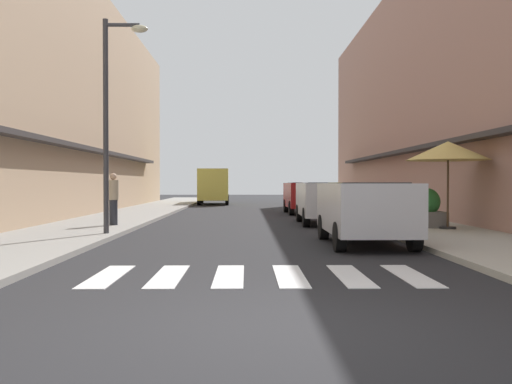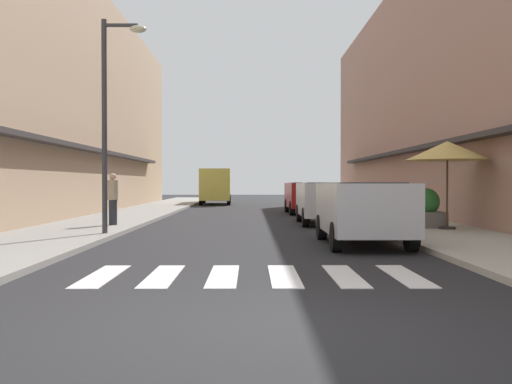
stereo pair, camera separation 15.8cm
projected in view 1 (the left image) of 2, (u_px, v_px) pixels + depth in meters
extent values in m
plane|color=#232326|center=(252.00, 220.00, 22.59)|extent=(92.38, 92.38, 0.00)
cube|color=gray|center=(119.00, 218.00, 22.51)|extent=(3.16, 58.79, 0.12)
cube|color=#ADA899|center=(383.00, 218.00, 22.68)|extent=(3.16, 58.79, 0.12)
cube|color=tan|center=(25.00, 93.00, 23.45)|extent=(5.00, 39.79, 10.26)
cube|color=#332D2D|center=(93.00, 150.00, 23.54)|extent=(0.50, 27.85, 0.16)
cube|color=#A87A6B|center=(475.00, 87.00, 23.75)|extent=(5.00, 39.79, 10.87)
cube|color=#332D2D|center=(409.00, 150.00, 23.75)|extent=(0.50, 27.85, 0.16)
cube|color=silver|center=(108.00, 276.00, 8.96)|extent=(0.45, 2.20, 0.01)
cube|color=silver|center=(169.00, 276.00, 8.97)|extent=(0.45, 2.20, 0.01)
cube|color=silver|center=(229.00, 276.00, 8.99)|extent=(0.45, 2.20, 0.01)
cube|color=silver|center=(290.00, 276.00, 9.00)|extent=(0.45, 2.20, 0.01)
cube|color=silver|center=(350.00, 276.00, 9.02)|extent=(0.45, 2.20, 0.01)
cube|color=silver|center=(410.00, 275.00, 9.03)|extent=(0.45, 2.20, 0.01)
cube|color=silver|center=(365.00, 207.00, 13.44)|extent=(1.78, 4.02, 1.13)
cube|color=black|center=(366.00, 195.00, 13.24)|extent=(1.48, 2.26, 0.56)
cylinder|color=black|center=(323.00, 227.00, 14.77)|extent=(0.22, 0.64, 0.64)
cylinder|color=black|center=(385.00, 227.00, 14.78)|extent=(0.22, 0.64, 0.64)
cylinder|color=black|center=(339.00, 237.00, 12.12)|extent=(0.22, 0.64, 0.64)
cylinder|color=black|center=(414.00, 237.00, 12.14)|extent=(0.22, 0.64, 0.64)
cube|color=silver|center=(325.00, 199.00, 20.21)|extent=(1.79, 4.12, 1.13)
cube|color=black|center=(326.00, 190.00, 20.00)|extent=(1.49, 2.31, 0.56)
cylinder|color=black|center=(299.00, 213.00, 21.57)|extent=(0.23, 0.64, 0.64)
cylinder|color=black|center=(342.00, 213.00, 21.58)|extent=(0.23, 0.64, 0.64)
cylinder|color=black|center=(306.00, 217.00, 18.86)|extent=(0.23, 0.64, 0.64)
cylinder|color=black|center=(354.00, 217.00, 18.87)|extent=(0.23, 0.64, 0.64)
cube|color=maroon|center=(305.00, 195.00, 26.96)|extent=(1.83, 3.99, 1.13)
cube|color=black|center=(306.00, 188.00, 26.75)|extent=(1.52, 2.24, 0.56)
cylinder|color=black|center=(286.00, 206.00, 28.24)|extent=(0.23, 0.64, 0.64)
cylinder|color=black|center=(318.00, 206.00, 28.30)|extent=(0.23, 0.64, 0.64)
cylinder|color=black|center=(291.00, 208.00, 25.63)|extent=(0.23, 0.64, 0.64)
cylinder|color=black|center=(327.00, 208.00, 25.69)|extent=(0.23, 0.64, 0.64)
cube|color=#D8CC4C|center=(214.00, 184.00, 38.66)|extent=(2.10, 5.45, 2.03)
cube|color=black|center=(214.00, 173.00, 38.38)|extent=(1.72, 3.07, 0.56)
cylinder|color=black|center=(202.00, 199.00, 40.42)|extent=(0.24, 0.65, 0.64)
cylinder|color=black|center=(227.00, 199.00, 40.50)|extent=(0.24, 0.65, 0.64)
cylinder|color=black|center=(199.00, 200.00, 36.86)|extent=(0.24, 0.65, 0.64)
cylinder|color=black|center=(227.00, 200.00, 36.94)|extent=(0.24, 0.65, 0.64)
cylinder|color=#38383D|center=(106.00, 127.00, 15.21)|extent=(0.14, 0.14, 5.67)
cylinder|color=#38383D|center=(122.00, 25.00, 15.17)|extent=(0.90, 0.10, 0.10)
ellipsoid|color=beige|center=(140.00, 29.00, 15.18)|extent=(0.44, 0.28, 0.20)
cylinder|color=#262626|center=(448.00, 228.00, 16.73)|extent=(0.48, 0.48, 0.06)
cylinder|color=#4C3823|center=(448.00, 190.00, 16.71)|extent=(0.06, 0.06, 2.27)
cone|color=#D8B259|center=(448.00, 151.00, 16.69)|extent=(2.41, 2.41, 0.55)
cube|color=slate|center=(426.00, 219.00, 17.40)|extent=(1.05, 1.05, 0.47)
sphere|color=#2D7533|center=(426.00, 202.00, 17.39)|extent=(0.84, 0.84, 0.84)
cylinder|color=#282B33|center=(113.00, 212.00, 18.22)|extent=(0.26, 0.26, 0.80)
cylinder|color=tan|center=(113.00, 190.00, 18.20)|extent=(0.34, 0.34, 0.63)
sphere|color=tan|center=(113.00, 177.00, 18.20)|extent=(0.22, 0.22, 0.22)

